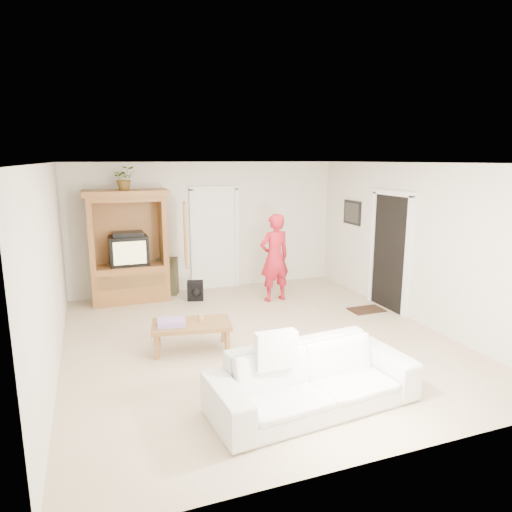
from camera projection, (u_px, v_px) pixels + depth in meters
The scene contains 19 objects.
floor at pixel (258, 340), 6.84m from camera, with size 6.00×6.00×0.00m, color tan.
ceiling at pixel (258, 163), 6.30m from camera, with size 6.00×6.00×0.00m, color white.
wall_back at pixel (207, 227), 9.32m from camera, with size 5.50×5.50×0.00m, color silver.
wall_front at pixel (382, 324), 3.81m from camera, with size 5.50×5.50×0.00m, color silver.
wall_left at pixel (50, 271), 5.65m from camera, with size 6.00×6.00×0.00m, color silver.
wall_right at pixel (415, 243), 7.49m from camera, with size 6.00×6.00×0.00m, color silver.
armoire at pixel (130, 254), 8.57m from camera, with size 1.82×1.14×2.10m.
door_back at pixel (215, 240), 9.41m from camera, with size 0.85×0.05×2.04m, color white.
doorway_right at pixel (390, 253), 8.09m from camera, with size 0.05×0.90×2.04m, color black.
framed_picture at pixel (352, 213), 9.17m from camera, with size 0.03×0.60×0.48m, color black.
doormat at pixel (366, 310), 8.16m from camera, with size 0.60×0.40×0.02m, color #382316.
plant at pixel (125, 178), 8.24m from camera, with size 0.39×0.33×0.43m, color #4C7238.
man at pixel (275, 258), 8.58m from camera, with size 0.61×0.40×1.67m, color #B41826.
sofa at pixel (313, 379), 4.92m from camera, with size 2.28×0.89×0.66m, color silver.
coffee_table at pixel (191, 326), 6.40m from camera, with size 1.18×0.77×0.41m.
towel at pixel (171, 322), 6.28m from camera, with size 0.38×0.28×0.08m, color #E54C83.
candle at pixel (201, 317), 6.47m from camera, with size 0.08×0.08×0.10m, color tan.
backpack_black at pixel (195, 291), 8.69m from camera, with size 0.30×0.18×0.37m, color black, non-canonical shape.
backpack_olive at pixel (168, 276), 9.09m from camera, with size 0.39×0.29×0.74m, color #47442B, non-canonical shape.
Camera 1 is at (-2.23, -6.03, 2.65)m, focal length 32.00 mm.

